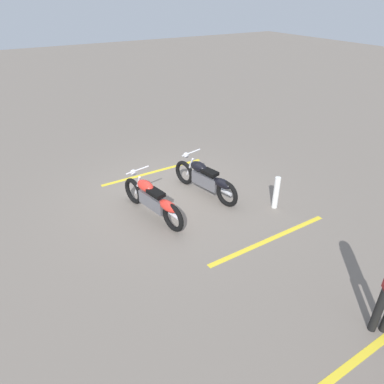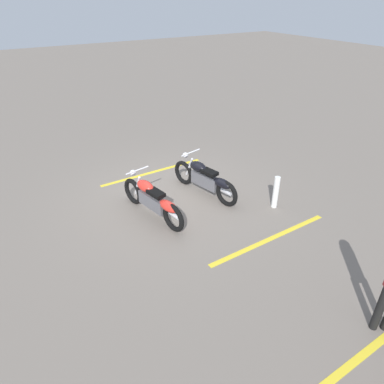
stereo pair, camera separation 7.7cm
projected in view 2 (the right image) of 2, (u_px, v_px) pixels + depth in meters
ground_plane at (170, 196)px, 9.11m from camera, size 60.00×60.00×0.00m
motorcycle_bright_foreground at (153, 200)px, 8.05m from camera, size 2.21×0.74×1.04m
motorcycle_dark_foreground at (206, 179)px, 8.94m from camera, size 2.20×0.76×1.04m
bollard_post at (276, 192)px, 8.45m from camera, size 0.14×0.14×0.83m
parking_stripe_near at (153, 172)px, 10.29m from camera, size 0.19×3.20×0.01m
parking_stripe_mid at (270, 239)px, 7.54m from camera, size 0.19×3.20×0.01m
parking_stripe_far at (341, 372)px, 4.92m from camera, size 0.19×3.20×0.01m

